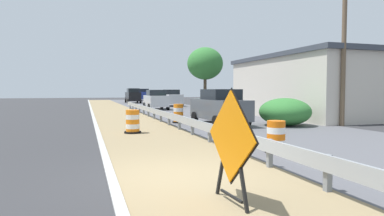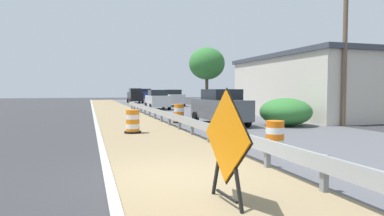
{
  "view_description": "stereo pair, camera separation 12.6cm",
  "coord_description": "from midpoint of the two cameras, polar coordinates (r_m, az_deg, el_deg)",
  "views": [
    {
      "loc": [
        -1.8,
        -6.97,
        1.9
      ],
      "look_at": [
        2.72,
        7.07,
        1.11
      ],
      "focal_mm": 31.01,
      "sensor_mm": 36.0,
      "label": 1
    },
    {
      "loc": [
        -1.68,
        -7.01,
        1.9
      ],
      "look_at": [
        2.72,
        7.07,
        1.11
      ],
      "focal_mm": 31.01,
      "sensor_mm": 36.0,
      "label": 2
    }
  ],
  "objects": [
    {
      "name": "curb_near_edge",
      "position": [
        7.25,
        -13.57,
        -12.15
      ],
      "size": [
        0.2,
        120.0,
        0.11
      ],
      "primitive_type": "cube",
      "color": "#ADADA8",
      "rests_on": "ground"
    },
    {
      "name": "warning_sign_diamond",
      "position": [
        5.58,
        6.52,
        -5.68
      ],
      "size": [
        0.16,
        1.63,
        1.95
      ],
      "rotation": [
        0.0,
        0.0,
        3.22
      ],
      "color": "black",
      "rests_on": "ground"
    },
    {
      "name": "utility_pole_near",
      "position": [
        19.36,
        24.95,
        8.74
      ],
      "size": [
        0.24,
        1.8,
        7.5
      ],
      "color": "brown",
      "rests_on": "ground"
    },
    {
      "name": "traffic_barrel_nearest",
      "position": [
        10.46,
        14.39,
        -5.07
      ],
      "size": [
        0.69,
        0.69,
        0.97
      ],
      "color": "orange",
      "rests_on": "ground"
    },
    {
      "name": "car_lead_far_lane",
      "position": [
        50.01,
        -9.71,
        2.1
      ],
      "size": [
        2.01,
        4.73,
        2.17
      ],
      "rotation": [
        0.0,
        0.0,
        1.57
      ],
      "color": "black",
      "rests_on": "ground"
    },
    {
      "name": "bush_roadside",
      "position": [
        18.43,
        16.0,
        -0.64
      ],
      "size": [
        2.76,
        2.76,
        1.48
      ],
      "primitive_type": "ellipsoid",
      "color": "#337533",
      "rests_on": "ground"
    },
    {
      "name": "tree_roadside",
      "position": [
        38.48,
        2.66,
        7.62
      ],
      "size": [
        4.11,
        4.11,
        6.82
      ],
      "color": "#4C3D2D",
      "rests_on": "ground"
    },
    {
      "name": "car_trailing_far_lane",
      "position": [
        18.3,
        5.03,
        0.18
      ],
      "size": [
        2.09,
        4.7,
        1.95
      ],
      "rotation": [
        0.0,
        0.0,
        1.61
      ],
      "color": "#4C5156",
      "rests_on": "ground"
    },
    {
      "name": "median_dirt_strip",
      "position": [
        7.65,
        2.12,
        -11.27
      ],
      "size": [
        3.87,
        120.0,
        0.01
      ],
      "primitive_type": "cube",
      "color": "#8E7A56",
      "rests_on": "ground"
    },
    {
      "name": "car_mid_far_lane",
      "position": [
        60.41,
        -7.9,
        2.27
      ],
      "size": [
        2.23,
        4.62,
        2.16
      ],
      "rotation": [
        0.0,
        0.0,
        -1.61
      ],
      "color": "navy",
      "rests_on": "ground"
    },
    {
      "name": "roadside_shop_near",
      "position": [
        25.55,
        20.58,
        3.56
      ],
      "size": [
        7.71,
        11.96,
        4.38
      ],
      "color": "beige",
      "rests_on": "ground"
    },
    {
      "name": "traffic_barrel_mid",
      "position": [
        19.29,
        -2.06,
        -1.09
      ],
      "size": [
        0.71,
        0.71,
        1.1
      ],
      "color": "orange",
      "rests_on": "ground"
    },
    {
      "name": "car_lead_near_lane",
      "position": [
        32.94,
        -5.86,
        1.45
      ],
      "size": [
        2.06,
        4.33,
        1.93
      ],
      "rotation": [
        0.0,
        0.0,
        1.56
      ],
      "color": "silver",
      "rests_on": "ground"
    },
    {
      "name": "traffic_barrel_close",
      "position": [
        14.89,
        -9.92,
        -2.49
      ],
      "size": [
        0.74,
        0.74,
        1.03
      ],
      "color": "orange",
      "rests_on": "ground"
    },
    {
      "name": "car_trailing_near_lane",
      "position": [
        39.89,
        -3.14,
        1.76
      ],
      "size": [
        2.09,
        4.07,
        1.97
      ],
      "rotation": [
        0.0,
        0.0,
        -1.55
      ],
      "color": "silver",
      "rests_on": "ground"
    },
    {
      "name": "guardrail_median",
      "position": [
        6.71,
        21.88,
        -9.02
      ],
      "size": [
        0.18,
        59.75,
        0.71
      ],
      "color": "#999EA3",
      "rests_on": "ground"
    },
    {
      "name": "ground_plane",
      "position": [
        7.45,
        -3.33,
        -11.7
      ],
      "size": [
        160.0,
        160.0,
        0.0
      ],
      "primitive_type": "plane",
      "color": "#333335"
    }
  ]
}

